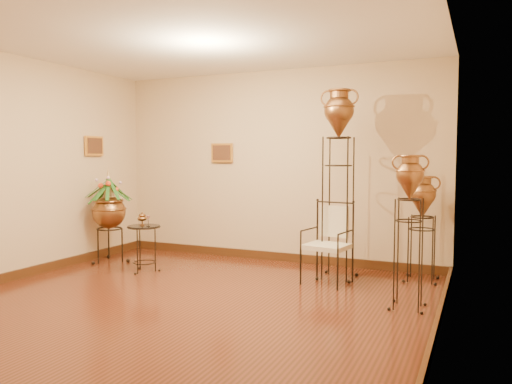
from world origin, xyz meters
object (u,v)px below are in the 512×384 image
at_px(armchair, 327,243).
at_px(amphora_mid, 409,230).
at_px(planter_urn, 109,208).
at_px(side_table, 144,248).
at_px(amphora_tall, 338,182).

bearing_deg(armchair, amphora_mid, -22.39).
bearing_deg(planter_urn, side_table, -20.77).
bearing_deg(side_table, amphora_tall, 16.33).
bearing_deg(amphora_tall, armchair, -98.22).
height_order(amphora_tall, planter_urn, amphora_tall).
distance_m(planter_urn, side_table, 1.04).
bearing_deg(amphora_tall, side_table, -163.67).
xyz_separation_m(amphora_tall, side_table, (-2.45, -0.72, -0.90)).
height_order(armchair, side_table, armchair).
distance_m(amphora_mid, planter_urn, 4.34).
bearing_deg(amphora_mid, amphora_tall, 136.24).
height_order(planter_urn, armchair, planter_urn).
xyz_separation_m(planter_urn, armchair, (3.27, 0.07, -0.29)).
bearing_deg(amphora_mid, armchair, 148.66).
distance_m(planter_urn, armchair, 3.28).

